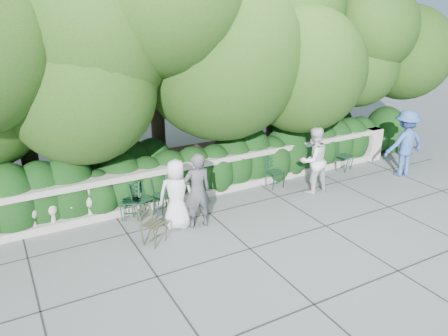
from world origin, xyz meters
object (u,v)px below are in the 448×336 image
chair_e (348,171)px  person_casual_man (313,160)px  chair_c (133,221)px  person_businessman (177,194)px  person_woman_grey (197,191)px  chair_d (168,213)px  person_older_blue (405,143)px  chair_f (278,189)px  chair_weathered (160,245)px  chair_b (148,218)px  chair_a (130,221)px

chair_e → person_casual_man: size_ratio=0.48×
chair_c → person_businessman: person_businessman is taller
person_woman_grey → chair_e: bearing=-165.1°
chair_d → chair_e: bearing=-18.0°
chair_e → person_woman_grey: bearing=169.2°
person_businessman → person_casual_man: size_ratio=0.90×
person_woman_grey → chair_d: bearing=-64.2°
chair_c → person_older_blue: bearing=11.9°
person_woman_grey → person_older_blue: 6.50m
person_woman_grey → person_casual_man: size_ratio=0.98×
chair_e → chair_f: (-2.59, -0.08, 0.00)m
chair_c → chair_weathered: 1.32m
chair_c → chair_d: bearing=16.3°
chair_b → person_businessman: person_businessman is taller
chair_e → chair_f: 2.59m
chair_e → person_older_blue: size_ratio=0.44×
chair_f → person_woman_grey: person_woman_grey is taller
chair_f → chair_c: bearing=175.3°
chair_a → chair_d: 0.92m
chair_e → person_woman_grey: (-5.36, -0.91, 0.86)m
chair_a → chair_f: 4.04m
person_casual_man → person_older_blue: (3.05, -0.31, 0.08)m
chair_f → person_casual_man: person_casual_man is taller
chair_d → chair_weathered: same height
chair_d → chair_weathered: bearing=-136.6°
chair_b → chair_d: bearing=-19.4°
chair_f → chair_weathered: bearing=-165.6°
person_casual_man → chair_c: bearing=-9.8°
person_casual_man → chair_a: bearing=-9.5°
chair_d → person_older_blue: (6.84, -0.94, 0.96)m
chair_weathered → person_woman_grey: bearing=-14.1°
chair_a → person_businessman: (0.86, -0.75, 0.79)m
chair_e → person_woman_grey: size_ratio=0.49×
chair_a → chair_f: (4.04, -0.11, 0.00)m
chair_e → person_older_blue: (1.14, -0.94, 0.96)m
chair_a → person_older_blue: bearing=20.7°
chair_f → person_woman_grey: 3.02m
chair_f → person_older_blue: 3.94m
chair_b → chair_f: same height
chair_c → chair_e: size_ratio=1.00×
person_woman_grey → chair_c: bearing=-33.4°
chair_b → chair_e: 6.23m
chair_f → person_woman_grey: size_ratio=0.49×
chair_a → chair_c: same height
chair_a → person_woman_grey: 1.79m
chair_a → chair_d: same height
chair_a → person_woman_grey: person_woman_grey is taller
person_woman_grey → person_older_blue: bearing=-175.0°
chair_a → person_woman_grey: size_ratio=0.49×
chair_a → chair_e: size_ratio=1.00×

